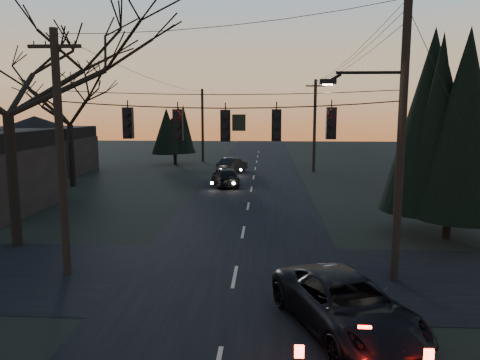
# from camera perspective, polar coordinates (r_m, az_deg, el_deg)

# --- Properties ---
(main_road) EXTENTS (8.00, 120.00, 0.02)m
(main_road) POSITION_cam_1_polar(r_m,az_deg,el_deg) (26.33, 0.82, -4.12)
(main_road) COLOR black
(main_road) RESTS_ON ground
(cross_road) EXTENTS (60.00, 7.00, 0.02)m
(cross_road) POSITION_cam_1_polar(r_m,az_deg,el_deg) (16.74, -0.66, -11.72)
(cross_road) COLOR black
(cross_road) RESTS_ON ground
(utility_pole_right) EXTENTS (5.00, 0.30, 10.00)m
(utility_pole_right) POSITION_cam_1_polar(r_m,az_deg,el_deg) (17.29, 18.25, -11.53)
(utility_pole_right) COLOR black
(utility_pole_right) RESTS_ON ground
(utility_pole_left) EXTENTS (1.80, 0.30, 8.50)m
(utility_pole_left) POSITION_cam_1_polar(r_m,az_deg,el_deg) (18.15, -20.27, -10.66)
(utility_pole_left) COLOR black
(utility_pole_left) RESTS_ON ground
(utility_pole_far_r) EXTENTS (1.80, 0.30, 8.50)m
(utility_pole_far_r) POSITION_cam_1_polar(r_m,az_deg,el_deg) (44.27, 8.95, 0.99)
(utility_pole_far_r) COLOR black
(utility_pole_far_r) RESTS_ON ground
(utility_pole_far_l) EXTENTS (0.30, 0.30, 8.00)m
(utility_pole_far_l) POSITION_cam_1_polar(r_m,az_deg,el_deg) (52.46, -4.53, 2.26)
(utility_pole_far_l) COLOR black
(utility_pole_far_l) RESTS_ON ground
(span_signal_assembly) EXTENTS (11.50, 0.44, 1.48)m
(span_signal_assembly) POSITION_cam_1_polar(r_m,az_deg,el_deg) (15.72, -1.57, 6.82)
(span_signal_assembly) COLOR black
(span_signal_assembly) RESTS_ON ground
(bare_tree_left) EXTENTS (9.45, 9.45, 11.15)m
(bare_tree_left) POSITION_cam_1_polar(r_m,az_deg,el_deg) (21.87, -26.83, 12.89)
(bare_tree_left) COLOR black
(bare_tree_left) RESTS_ON ground
(evergreen_right) EXTENTS (4.65, 4.65, 8.13)m
(evergreen_right) POSITION_cam_1_polar(r_m,az_deg,el_deg) (22.70, 24.52, 4.91)
(evergreen_right) COLOR black
(evergreen_right) RESTS_ON ground
(bare_tree_dist) EXTENTS (7.56, 7.56, 9.30)m
(bare_tree_dist) POSITION_cam_1_polar(r_m,az_deg,el_deg) (37.41, -20.17, 9.16)
(bare_tree_dist) COLOR black
(bare_tree_dist) RESTS_ON ground
(evergreen_dist) EXTENTS (3.42, 3.42, 5.76)m
(evergreen_dist) POSITION_cam_1_polar(r_m,az_deg,el_deg) (49.98, -7.97, 5.87)
(evergreen_dist) COLOR black
(evergreen_dist) RESTS_ON ground
(house_left_far) EXTENTS (9.00, 7.00, 5.20)m
(house_left_far) POSITION_cam_1_polar(r_m,az_deg,el_deg) (46.80, -23.60, 3.98)
(house_left_far) COLOR black
(house_left_far) RESTS_ON ground
(suv_near) EXTENTS (4.09, 5.77, 1.46)m
(suv_near) POSITION_cam_1_polar(r_m,az_deg,el_deg) (13.03, 12.78, -14.65)
(suv_near) COLOR black
(suv_near) RESTS_ON ground
(sedan_oncoming_a) EXTENTS (2.72, 4.55, 1.45)m
(sedan_oncoming_a) POSITION_cam_1_polar(r_m,az_deg,el_deg) (35.53, -1.80, 0.39)
(sedan_oncoming_a) COLOR black
(sedan_oncoming_a) RESTS_ON ground
(sedan_oncoming_b) EXTENTS (2.73, 4.40, 1.37)m
(sedan_oncoming_b) POSITION_cam_1_polar(r_m,az_deg,el_deg) (43.23, -0.92, 1.82)
(sedan_oncoming_b) COLOR black
(sedan_oncoming_b) RESTS_ON ground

